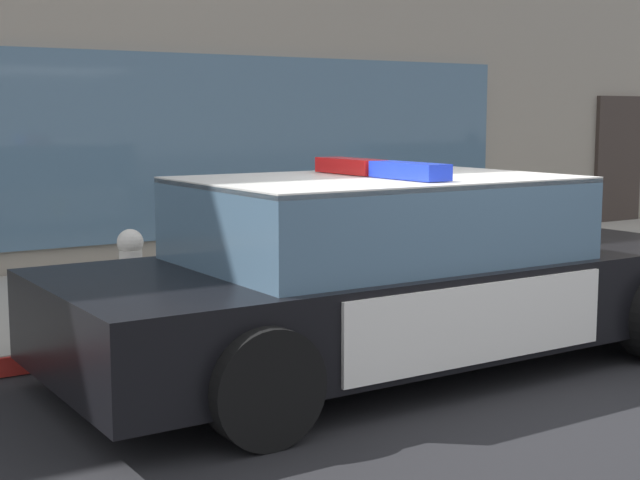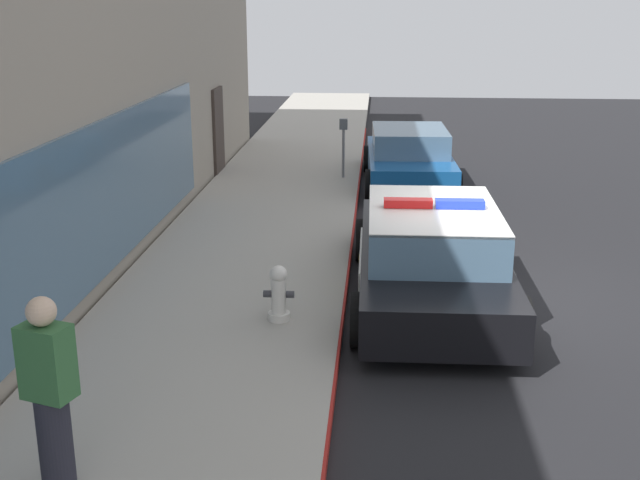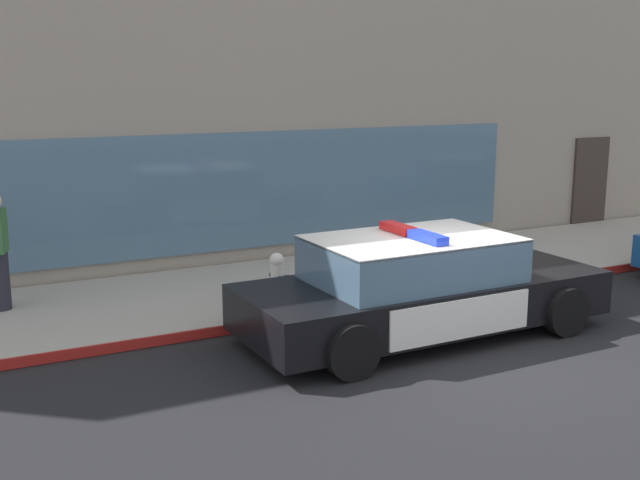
{
  "view_description": "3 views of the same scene",
  "coord_description": "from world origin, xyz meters",
  "px_view_note": "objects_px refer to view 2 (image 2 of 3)",
  "views": [
    {
      "loc": [
        -4.18,
        -4.57,
        1.81
      ],
      "look_at": [
        -0.53,
        1.2,
        0.89
      ],
      "focal_mm": 51.94,
      "sensor_mm": 36.0,
      "label": 1
    },
    {
      "loc": [
        -10.8,
        1.45,
        4.07
      ],
      "look_at": [
        -0.3,
        2.23,
        0.87
      ],
      "focal_mm": 44.69,
      "sensor_mm": 36.0,
      "label": 2
    },
    {
      "loc": [
        -6.08,
        -7.75,
        3.49
      ],
      "look_at": [
        -1.05,
        2.04,
        1.15
      ],
      "focal_mm": 43.79,
      "sensor_mm": 36.0,
      "label": 3
    }
  ],
  "objects_px": {
    "car_down_street": "(409,158)",
    "fire_hydrant": "(279,294)",
    "police_cruiser": "(431,254)",
    "pedestrian_on_sidewalk": "(50,395)",
    "parking_meter": "(343,137)"
  },
  "relations": [
    {
      "from": "fire_hydrant",
      "to": "pedestrian_on_sidewalk",
      "type": "distance_m",
      "value": 4.04
    },
    {
      "from": "car_down_street",
      "to": "pedestrian_on_sidewalk",
      "type": "xyz_separation_m",
      "value": [
        -12.26,
        3.29,
        0.38
      ]
    },
    {
      "from": "police_cruiser",
      "to": "pedestrian_on_sidewalk",
      "type": "height_order",
      "value": "pedestrian_on_sidewalk"
    },
    {
      "from": "car_down_street",
      "to": "fire_hydrant",
      "type": "bearing_deg",
      "value": 165.47
    },
    {
      "from": "pedestrian_on_sidewalk",
      "to": "parking_meter",
      "type": "bearing_deg",
      "value": -170.8
    },
    {
      "from": "police_cruiser",
      "to": "parking_meter",
      "type": "relative_size",
      "value": 3.8
    },
    {
      "from": "car_down_street",
      "to": "pedestrian_on_sidewalk",
      "type": "height_order",
      "value": "pedestrian_on_sidewalk"
    },
    {
      "from": "fire_hydrant",
      "to": "car_down_street",
      "type": "bearing_deg",
      "value": -12.7
    },
    {
      "from": "car_down_street",
      "to": "parking_meter",
      "type": "bearing_deg",
      "value": 87.56
    },
    {
      "from": "pedestrian_on_sidewalk",
      "to": "parking_meter",
      "type": "height_order",
      "value": "pedestrian_on_sidewalk"
    },
    {
      "from": "car_down_street",
      "to": "parking_meter",
      "type": "xyz_separation_m",
      "value": [
        0.02,
        1.49,
        0.45
      ]
    },
    {
      "from": "fire_hydrant",
      "to": "car_down_street",
      "type": "height_order",
      "value": "car_down_street"
    },
    {
      "from": "fire_hydrant",
      "to": "parking_meter",
      "type": "bearing_deg",
      "value": -2.84
    },
    {
      "from": "police_cruiser",
      "to": "car_down_street",
      "type": "relative_size",
      "value": 1.17
    },
    {
      "from": "police_cruiser",
      "to": "fire_hydrant",
      "type": "xyz_separation_m",
      "value": [
        -1.23,
        1.97,
        -0.18
      ]
    }
  ]
}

